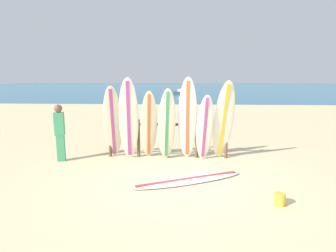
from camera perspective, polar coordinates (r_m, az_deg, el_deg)
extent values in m
plane|color=beige|center=(6.60, 1.57, -11.53)|extent=(120.00, 120.00, 0.00)
cube|color=#196B93|center=(64.17, 2.75, 8.19)|extent=(120.00, 80.00, 0.01)
cylinder|color=brown|center=(8.56, -12.16, -2.48)|extent=(0.09, 0.09, 1.18)
cylinder|color=brown|center=(8.37, -6.23, -2.59)|extent=(0.09, 0.09, 1.18)
cylinder|color=brown|center=(8.28, -0.10, -2.67)|extent=(0.09, 0.09, 1.18)
cylinder|color=brown|center=(8.28, 6.09, -2.73)|extent=(0.09, 0.09, 1.18)
cylinder|color=brown|center=(8.38, 12.21, -2.75)|extent=(0.09, 0.09, 1.18)
cylinder|color=brown|center=(8.19, -0.10, 0.33)|extent=(3.68, 0.08, 0.08)
ellipsoid|color=beige|center=(8.15, -11.57, 0.68)|extent=(0.68, 0.97, 2.23)
cube|color=#A53F8C|center=(8.15, -11.57, 0.68)|extent=(0.24, 0.84, 2.06)
ellipsoid|color=silver|center=(7.95, -8.27, 1.34)|extent=(0.67, 0.71, 2.45)
cube|color=#A53F8C|center=(7.95, -8.27, 1.34)|extent=(0.20, 0.60, 2.26)
ellipsoid|color=beige|center=(7.93, -4.06, 0.09)|extent=(0.62, 0.97, 2.09)
cube|color=#CC5933|center=(7.93, -4.06, 0.09)|extent=(0.23, 0.84, 1.93)
ellipsoid|color=beige|center=(7.84, -0.24, 0.21)|extent=(0.60, 0.63, 2.15)
cube|color=#388C59|center=(7.84, -0.24, 0.21)|extent=(0.19, 0.52, 1.98)
ellipsoid|color=white|center=(7.90, 4.15, 1.42)|extent=(0.56, 0.68, 2.47)
cube|color=#CC5933|center=(7.90, 4.15, 1.42)|extent=(0.11, 0.64, 2.27)
ellipsoid|color=silver|center=(7.85, 7.75, -0.50)|extent=(0.54, 0.68, 1.98)
cube|color=#A53F8C|center=(7.85, 7.75, -0.50)|extent=(0.15, 0.60, 1.83)
ellipsoid|color=white|center=(7.98, 11.64, 0.98)|extent=(0.68, 0.90, 2.37)
cube|color=gold|center=(7.98, 11.64, 0.98)|extent=(0.20, 0.79, 2.19)
ellipsoid|color=white|center=(6.60, 4.33, -11.23)|extent=(2.80, 1.64, 0.07)
cube|color=#B73338|center=(6.60, 4.33, -11.23)|extent=(2.42, 1.15, 0.08)
cube|color=#3F9966|center=(8.56, -21.62, -4.34)|extent=(0.25, 0.19, 0.79)
cube|color=#3F9966|center=(8.42, -21.95, 0.44)|extent=(0.30, 0.23, 0.66)
sphere|color=brown|center=(8.36, -22.16, 3.44)|extent=(0.23, 0.23, 0.23)
cube|color=#333842|center=(38.69, 2.80, 7.01)|extent=(2.28, 2.34, 0.35)
cube|color=silver|center=(38.67, 2.80, 7.53)|extent=(1.04, 1.05, 0.36)
cylinder|color=gold|center=(5.85, 22.52, -14.08)|extent=(0.21, 0.21, 0.24)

